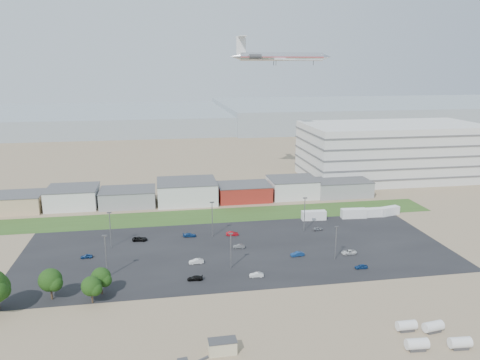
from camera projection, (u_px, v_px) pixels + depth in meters
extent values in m
plane|color=#8B7658|center=(230.00, 283.00, 112.85)|extent=(700.00, 700.00, 0.00)
cube|color=black|center=(237.00, 250.00, 132.81)|extent=(120.00, 50.00, 0.01)
cube|color=#32511E|center=(208.00, 216.00, 162.59)|extent=(160.00, 16.00, 0.02)
cube|color=silver|center=(392.00, 151.00, 215.69)|extent=(80.00, 40.00, 25.00)
imported|color=silver|center=(349.00, 252.00, 129.69)|extent=(4.20, 2.00, 1.16)
imported|color=navy|center=(297.00, 254.00, 128.35)|extent=(3.92, 1.73, 1.25)
imported|color=navy|center=(361.00, 266.00, 120.54)|extent=(3.35, 1.41, 1.13)
imported|color=black|center=(195.00, 278.00, 114.02)|extent=(3.91, 1.89, 1.10)
imported|color=silver|center=(196.00, 261.00, 123.52)|extent=(3.96, 1.61, 1.28)
imported|color=navy|center=(86.00, 256.00, 127.11)|extent=(3.24, 1.42, 1.09)
imported|color=navy|center=(190.00, 235.00, 142.85)|extent=(4.13, 1.92, 1.17)
imported|color=#595B5E|center=(239.00, 246.00, 133.99)|extent=(3.49, 1.62, 1.11)
imported|color=#A5A5AA|center=(318.00, 229.00, 148.33)|extent=(3.33, 1.63, 1.09)
imported|color=black|center=(140.00, 239.00, 139.47)|extent=(4.62, 2.52, 1.23)
imported|color=maroon|center=(232.00, 234.00, 143.87)|extent=(3.86, 1.52, 1.25)
imported|color=silver|center=(257.00, 275.00, 115.72)|extent=(3.59, 1.51, 1.15)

